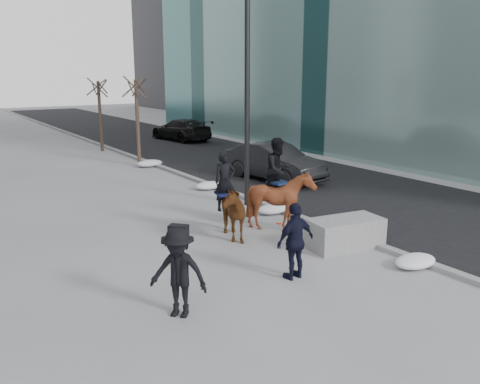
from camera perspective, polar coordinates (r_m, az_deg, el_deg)
ground at (r=12.68m, az=3.02°, el=-7.67°), size 120.00×120.00×0.00m
road at (r=24.46m, az=2.31°, el=2.72°), size 8.00×90.00×0.01m
curb at (r=22.39m, az=-6.03°, el=1.79°), size 0.25×90.00×0.12m
planter at (r=13.72m, az=11.71°, el=-4.54°), size 2.08×1.25×0.78m
car_near at (r=21.68m, az=3.87°, el=3.39°), size 2.32×4.94×1.56m
car_far at (r=34.48m, az=-6.65°, el=7.00°), size 2.69×5.23×1.45m
tree_near at (r=25.27m, az=-11.45°, el=8.09°), size 1.20×1.20×4.62m
tree_far at (r=30.46m, az=-15.45°, el=8.58°), size 1.20×1.20×4.44m
mounted_left at (r=14.06m, az=-1.40°, el=-1.65°), size 1.30×2.03×2.42m
mounted_right at (r=14.84m, az=4.54°, el=-0.15°), size 1.55×1.72×2.70m
feeder at (r=11.41m, az=6.23°, el=-5.50°), size 1.05×0.89×1.75m
camera_crew at (r=9.71m, az=-6.93°, el=-8.93°), size 1.24×1.28×1.75m
lamppost at (r=17.04m, az=1.14°, el=14.91°), size 0.25×1.98×9.09m
snow_piles at (r=19.00m, az=-1.54°, el=0.04°), size 1.30×16.36×0.33m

